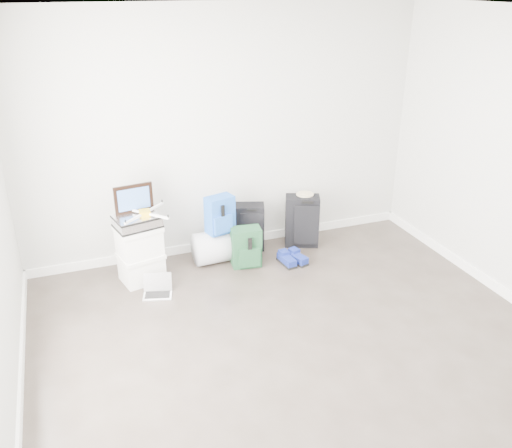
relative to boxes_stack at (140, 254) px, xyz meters
name	(u,v)px	position (x,y,z in m)	size (l,w,h in m)	color
ground	(322,378)	(1.08, -2.04, -0.31)	(5.00, 5.00, 0.00)	#312924
room_envelope	(334,172)	(1.08, -2.02, 1.41)	(4.52, 5.02, 2.71)	beige
boxes_stack	(140,254)	(0.00, 0.00, 0.00)	(0.50, 0.43, 0.61)	silver
briefcase	(137,221)	(0.00, 0.00, 0.37)	(0.43, 0.32, 0.12)	#B2B2B7
painting	(134,199)	(0.00, 0.10, 0.58)	(0.39, 0.08, 0.29)	black
drone	(145,213)	(0.08, -0.02, 0.45)	(0.46, 0.46, 0.05)	gold
duffel_bag	(220,246)	(0.90, 0.13, -0.13)	(0.36, 0.36, 0.59)	#97999F
blue_backpack	(220,215)	(0.90, 0.10, 0.25)	(0.33, 0.28, 0.41)	#1B4BB2
large_suitcase	(249,227)	(1.29, 0.30, -0.03)	(0.40, 0.32, 0.55)	black
green_backpack	(246,248)	(1.13, -0.09, -0.09)	(0.34, 0.27, 0.44)	#133422
carry_on	(302,221)	(1.92, 0.17, 0.00)	(0.44, 0.37, 0.61)	black
shoes	(292,259)	(1.62, -0.21, -0.26)	(0.29, 0.30, 0.09)	black
rolled_rug	(304,218)	(1.96, 0.23, 0.00)	(0.20, 0.20, 0.62)	tan
laptop	(158,290)	(0.09, -0.34, -0.26)	(0.32, 0.27, 0.20)	silver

